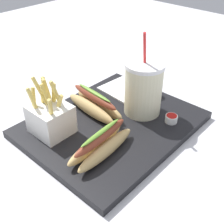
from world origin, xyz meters
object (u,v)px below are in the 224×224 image
Objects in this scene: fries_basket at (51,118)px; napkin_stack at (126,89)px; ketchup_cup_2 at (156,93)px; ketchup_cup_1 at (171,118)px; hot_dog_1 at (101,144)px; hot_dog_2 at (95,104)px; soda_cup at (143,88)px.

napkin_stack is (-0.28, 0.00, -0.04)m from fries_basket.
ketchup_cup_2 is 0.28× the size of napkin_stack.
ketchup_cup_1 is 0.88× the size of ketchup_cup_2.
fries_basket is 0.79× the size of hot_dog_1.
hot_dog_2 reaches higher than ketchup_cup_2.
soda_cup is 1.56× the size of fries_basket.
fries_basket is 0.29m from napkin_stack.
napkin_stack is (-0.26, -0.14, -0.02)m from hot_dog_1.
soda_cup is 1.22× the size of hot_dog_2.
soda_cup is at bearing 11.31° from ketchup_cup_2.
hot_dog_1 is 5.72× the size of ketchup_cup_1.
napkin_stack is at bearing -119.32° from soda_cup.
hot_dog_2 is (-0.13, 0.02, -0.02)m from fries_basket.
soda_cup reaches higher than ketchup_cup_1.
hot_dog_2 is 0.20m from ketchup_cup_2.
ketchup_cup_1 reaches higher than napkin_stack.
fries_basket reaches higher than hot_dog_1.
fries_basket is 0.33m from ketchup_cup_2.
hot_dog_1 is (-0.03, 0.15, -0.02)m from fries_basket.
soda_cup is 6.19× the size of ketchup_cup_2.
fries_basket is 0.31m from ketchup_cup_1.
hot_dog_1 is at bearing 9.52° from soda_cup.
hot_dog_1 is 0.99× the size of hot_dog_2.
soda_cup is 0.14m from hot_dog_2.
ketchup_cup_2 is (-0.29, -0.05, -0.01)m from hot_dog_1.
ketchup_cup_2 is at bearing -169.92° from hot_dog_1.
ketchup_cup_1 is 0.20m from napkin_stack.
napkin_stack is at bearing -104.06° from ketchup_cup_1.
soda_cup is 0.11m from ketchup_cup_1.
soda_cup is at bearing -82.16° from ketchup_cup_1.
hot_dog_1 is (0.20, 0.03, -0.05)m from soda_cup.
fries_basket is at bearing -0.63° from napkin_stack.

